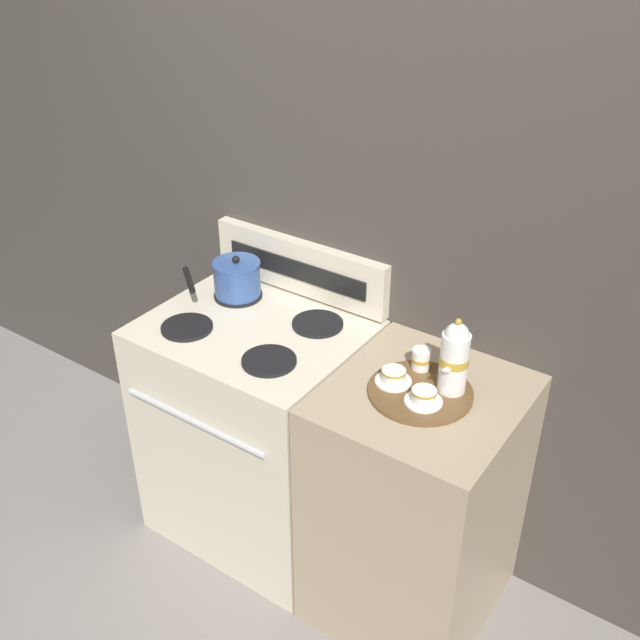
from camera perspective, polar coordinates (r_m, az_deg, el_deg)
name	(u,v)px	position (r m, az deg, el deg)	size (l,w,h in m)	color
ground_plane	(322,549)	(3.08, 0.14, -17.05)	(6.00, 6.00, 0.00)	gray
wall_back	(376,269)	(2.62, 4.29, 3.89)	(6.00, 0.05, 2.20)	#423D38
stove	(258,430)	(2.88, -4.73, -8.35)	(0.75, 0.64, 0.94)	beige
control_panel	(300,267)	(2.75, -1.56, 4.07)	(0.74, 0.05, 0.21)	beige
side_counter	(415,504)	(2.61, 7.24, -13.72)	(0.58, 0.61, 0.93)	tan
saucepan	(236,278)	(2.77, -6.41, 3.20)	(0.27, 0.29, 0.16)	#335193
serving_tray	(420,392)	(2.30, 7.65, -5.45)	(0.32, 0.32, 0.01)	brown
teapot	(454,357)	(2.25, 10.19, -2.82)	(0.09, 0.14, 0.25)	white
teacup_left	(424,396)	(2.24, 7.91, -5.77)	(0.11, 0.11, 0.05)	white
teacup_right	(394,376)	(2.31, 5.62, -4.27)	(0.11, 0.11, 0.05)	white
creamer_jug	(421,359)	(2.37, 7.71, -2.95)	(0.06, 0.06, 0.07)	white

